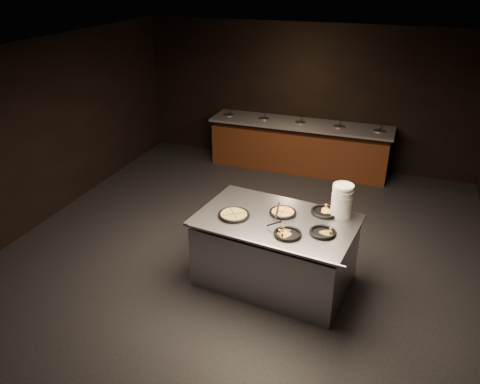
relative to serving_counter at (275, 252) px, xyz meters
The scene contains 11 objects.
room 1.21m from the serving_counter, 149.70° to the left, with size 7.02×8.02×2.92m.
salad_bar 3.96m from the serving_counter, 98.85° to the left, with size 3.70×0.83×1.18m.
serving_counter is the anchor object (origin of this frame).
plate_stack 1.12m from the serving_counter, 26.60° to the left, with size 0.27×0.27×0.43m, color white.
pan_veggie_whole 0.76m from the serving_counter, 168.16° to the right, with size 0.41×0.41×0.04m.
pan_cheese_whole 0.55m from the serving_counter, 75.81° to the left, with size 0.36×0.36×0.04m.
pan_cheese_slices_a 0.86m from the serving_counter, 33.76° to the left, with size 0.38×0.38×0.04m.
pan_cheese_slices_b 0.67m from the serving_counter, 54.42° to the right, with size 0.34×0.34×0.04m.
pan_veggie_slices 0.84m from the serving_counter, 13.80° to the right, with size 0.33×0.33×0.04m.
server_left 0.60m from the serving_counter, 93.13° to the left, with size 0.12×0.35×0.17m.
server_right 0.65m from the serving_counter, 70.98° to the right, with size 0.30×0.09×0.14m.
Camera 1 is at (1.95, -5.43, 3.92)m, focal length 35.00 mm.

